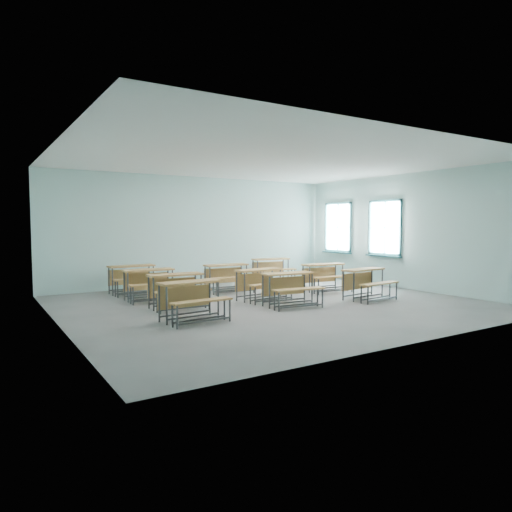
# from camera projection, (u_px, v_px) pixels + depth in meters

# --- Properties ---
(room) EXTENTS (9.04, 8.04, 3.24)m
(room) POSITION_uv_depth(u_px,v_px,m) (275.00, 233.00, 10.30)
(room) COLOR gray
(room) RESTS_ON ground
(desk_unit_r0c0) EXTENTS (1.23, 0.88, 0.73)m
(desk_unit_r0c0) POSITION_uv_depth(u_px,v_px,m) (192.00, 295.00, 8.45)
(desk_unit_r0c0) COLOR #A07139
(desk_unit_r0c0) RESTS_ON ground
(desk_unit_r0c1) EXTENTS (1.24, 0.90, 0.73)m
(desk_unit_r0c1) POSITION_uv_depth(u_px,v_px,m) (290.00, 284.00, 9.96)
(desk_unit_r0c1) COLOR #A07139
(desk_unit_r0c1) RESTS_ON ground
(desk_unit_r0c2) EXTENTS (1.25, 0.91, 0.73)m
(desk_unit_r0c2) POSITION_uv_depth(u_px,v_px,m) (367.00, 279.00, 10.85)
(desk_unit_r0c2) COLOR #A07139
(desk_unit_r0c2) RESTS_ON ground
(desk_unit_r1c0) EXTENTS (1.19, 0.81, 0.73)m
(desk_unit_r1c0) POSITION_uv_depth(u_px,v_px,m) (177.00, 285.00, 9.73)
(desk_unit_r1c0) COLOR #A07139
(desk_unit_r1c0) RESTS_ON ground
(desk_unit_r1c1) EXTENTS (1.24, 0.89, 0.73)m
(desk_unit_r1c1) POSITION_uv_depth(u_px,v_px,m) (262.00, 279.00, 10.77)
(desk_unit_r1c1) COLOR #A07139
(desk_unit_r1c1) RESTS_ON ground
(desk_unit_r1c2) EXTENTS (1.23, 0.88, 0.73)m
(desk_unit_r1c2) POSITION_uv_depth(u_px,v_px,m) (325.00, 273.00, 12.20)
(desk_unit_r1c2) COLOR #A07139
(desk_unit_r1c2) RESTS_ON ground
(desk_unit_r2c0) EXTENTS (1.19, 0.81, 0.73)m
(desk_unit_r2c0) POSITION_uv_depth(u_px,v_px,m) (150.00, 280.00, 10.74)
(desk_unit_r2c0) COLOR #A07139
(desk_unit_r2c0) RESTS_ON ground
(desk_unit_r2c1) EXTENTS (1.21, 0.84, 0.73)m
(desk_unit_r2c1) POSITION_uv_depth(u_px,v_px,m) (228.00, 274.00, 12.06)
(desk_unit_r2c1) COLOR #A07139
(desk_unit_r2c1) RESTS_ON ground
(desk_unit_r3c0) EXTENTS (1.20, 0.82, 0.73)m
(desk_unit_r3c0) POSITION_uv_depth(u_px,v_px,m) (133.00, 275.00, 11.76)
(desk_unit_r3c0) COLOR #A07139
(desk_unit_r3c0) RESTS_ON ground
(desk_unit_r3c2) EXTENTS (1.25, 0.90, 0.73)m
(desk_unit_r3c2) POSITION_uv_depth(u_px,v_px,m) (272.00, 266.00, 14.11)
(desk_unit_r3c2) COLOR #A07139
(desk_unit_r3c2) RESTS_ON ground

